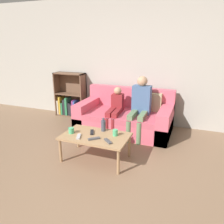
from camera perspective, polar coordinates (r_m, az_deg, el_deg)
name	(u,v)px	position (r m, az deg, el deg)	size (l,w,h in m)	color
ground_plane	(67,205)	(2.65, -11.60, -22.77)	(22.00, 22.00, 0.00)	#84664C
wall_back	(138,62)	(4.70, 6.78, 12.73)	(12.00, 0.06, 2.60)	#B7B2A8
couch	(125,117)	(4.39, 3.53, -1.42)	(1.82, 1.00, 0.81)	#DB5B70
bookshelf	(71,100)	(5.34, -10.78, 3.05)	(0.73, 0.28, 1.03)	brown
coffee_table	(95,138)	(3.27, -4.35, -6.71)	(0.99, 0.60, 0.39)	#A87F56
person_adult	(140,103)	(4.11, 7.42, 2.36)	(0.35, 0.67, 1.11)	#66845B
person_child	(115,108)	(4.22, 0.88, 0.96)	(0.27, 0.68, 0.87)	maroon
cup_near	(115,133)	(3.22, 0.85, -5.41)	(0.08, 0.08, 0.10)	#4CB77A
cup_far	(71,130)	(3.36, -10.59, -4.76)	(0.08, 0.08, 0.09)	#4CB77A
tv_remote_0	(79,137)	(3.22, -8.71, -6.35)	(0.11, 0.18, 0.02)	#B7B7BC
tv_remote_1	(108,141)	(3.04, -1.07, -7.63)	(0.16, 0.15, 0.02)	#47474C
tv_remote_2	(92,132)	(3.34, -5.25, -5.27)	(0.12, 0.17, 0.02)	black
tv_remote_3	(94,139)	(3.13, -4.72, -6.94)	(0.16, 0.15, 0.02)	#47474C
bottle	(103,126)	(3.37, -2.26, -3.55)	(0.07, 0.07, 0.21)	#424756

